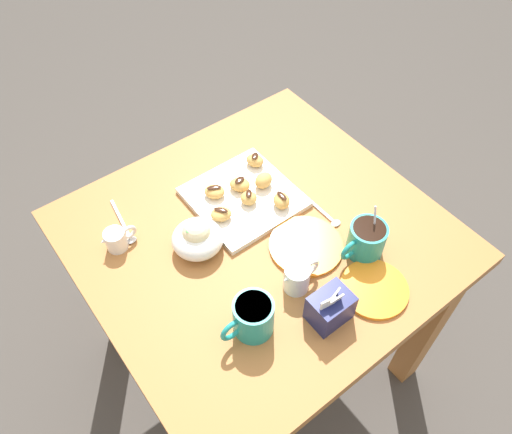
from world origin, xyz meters
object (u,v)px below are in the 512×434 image
beignet_0 (240,185)px  saucer_orange_left (306,246)px  coffee_mug_teal_right (252,317)px  coffee_mug_teal_left (366,239)px  sugar_caddy (330,308)px  beignet_1 (249,198)px  beignet_3 (221,214)px  cream_pitcher_white (297,277)px  beignet_6 (264,180)px  beignet_5 (255,160)px  saucer_orange_right (374,289)px  beignet_2 (282,201)px  beignet_4 (214,192)px  chocolate_sauce_pitcher (116,239)px  dining_table (260,265)px  ice_cream_bowl (197,237)px  pastry_plate_square (244,197)px

beignet_0 → saucer_orange_left: bearing=95.4°
coffee_mug_teal_right → coffee_mug_teal_left: bearing=180.0°
sugar_caddy → beignet_1: size_ratio=2.52×
sugar_caddy → saucer_orange_left: size_ratio=0.58×
beignet_3 → cream_pitcher_white: bearing=96.4°
coffee_mug_teal_left → cream_pitcher_white: size_ratio=1.32×
beignet_6 → beignet_3: bearing=8.8°
coffee_mug_teal_left → beignet_5: 0.39m
beignet_1 → beignet_5: (-0.10, -0.10, -0.00)m
saucer_orange_right → beignet_2: 0.32m
beignet_6 → beignet_5: bearing=-111.0°
beignet_4 → chocolate_sauce_pitcher: bearing=-3.6°
dining_table → beignet_1: (-0.03, -0.09, 0.18)m
dining_table → saucer_orange_left: saucer_orange_left is taller
saucer_orange_left → beignet_4: size_ratio=3.40×
sugar_caddy → beignet_3: 0.37m
sugar_caddy → beignet_0: 0.42m
coffee_mug_teal_right → beignet_1: (-0.20, -0.28, -0.02)m
ice_cream_bowl → coffee_mug_teal_left: bearing=141.1°
coffee_mug_teal_left → beignet_2: bearing=-71.5°
coffee_mug_teal_left → beignet_1: size_ratio=3.26×
dining_table → ice_cream_bowl: 0.24m
dining_table → beignet_6: size_ratio=16.53×
ice_cream_bowl → beignet_0: (-0.19, -0.08, -0.01)m
pastry_plate_square → beignet_1: 0.04m
ice_cream_bowl → beignet_1: bearing=-170.1°
dining_table → beignet_4: 0.24m
sugar_caddy → coffee_mug_teal_right: bearing=-28.4°
dining_table → pastry_plate_square: (-0.03, -0.12, 0.15)m
coffee_mug_teal_right → ice_cream_bowl: 0.25m
saucer_orange_left → beignet_6: beignet_6 is taller
cream_pitcher_white → beignet_5: cream_pitcher_white is taller
ice_cream_bowl → beignet_3: ice_cream_bowl is taller
pastry_plate_square → beignet_5: 0.12m
coffee_mug_teal_left → beignet_6: coffee_mug_teal_left is taller
sugar_caddy → beignet_2: (-0.11, -0.31, -0.01)m
cream_pitcher_white → coffee_mug_teal_left: bearing=173.4°
dining_table → beignet_5: bearing=-124.0°
sugar_caddy → beignet_1: sugar_caddy is taller
dining_table → pastry_plate_square: size_ratio=3.33×
beignet_3 → beignet_1: bearing=180.0°
saucer_orange_left → chocolate_sauce_pitcher: bearing=-37.5°
coffee_mug_teal_left → saucer_orange_left: (0.10, -0.09, -0.04)m
ice_cream_bowl → beignet_6: 0.25m
coffee_mug_teal_left → coffee_mug_teal_right: bearing=-0.0°
saucer_orange_right → beignet_3: beignet_3 is taller
beignet_3 → beignet_5: size_ratio=1.06×
chocolate_sauce_pitcher → cream_pitcher_white: bearing=128.0°
beignet_5 → cream_pitcher_white: bearing=67.0°
coffee_mug_teal_left → coffee_mug_teal_right: coffee_mug_teal_left is taller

